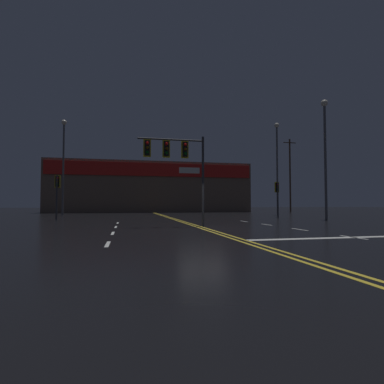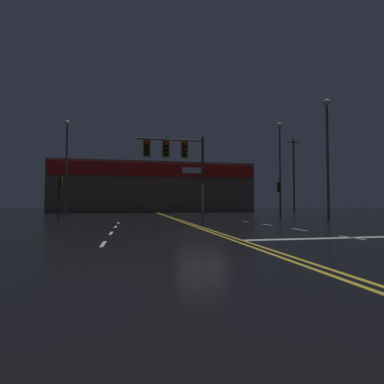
{
  "view_description": "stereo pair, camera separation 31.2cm",
  "coord_description": "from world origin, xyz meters",
  "px_view_note": "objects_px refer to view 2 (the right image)",
  "views": [
    {
      "loc": [
        -3.91,
        -15.18,
        1.26
      ],
      "look_at": [
        0.0,
        2.69,
        2.0
      ],
      "focal_mm": 28.0,
      "sensor_mm": 36.0,
      "label": 1
    },
    {
      "loc": [
        -3.6,
        -15.25,
        1.26
      ],
      "look_at": [
        0.0,
        2.69,
        2.0
      ],
      "focal_mm": 28.0,
      "sensor_mm": 36.0,
      "label": 2
    }
  ],
  "objects_px": {
    "traffic_signal_corner_northwest": "(59,187)",
    "streetlight_median_approach": "(280,157)",
    "streetlight_far_left": "(67,156)",
    "traffic_signal_corner_northeast": "(279,191)",
    "streetlight_near_right": "(327,143)",
    "traffic_signal_median": "(175,155)"
  },
  "relations": [
    {
      "from": "traffic_signal_corner_northwest",
      "to": "streetlight_median_approach",
      "type": "distance_m",
      "value": 23.63
    },
    {
      "from": "streetlight_median_approach",
      "to": "streetlight_far_left",
      "type": "bearing_deg",
      "value": 170.55
    },
    {
      "from": "traffic_signal_corner_northeast",
      "to": "streetlight_far_left",
      "type": "relative_size",
      "value": 0.31
    },
    {
      "from": "traffic_signal_corner_northeast",
      "to": "streetlight_near_right",
      "type": "height_order",
      "value": "streetlight_near_right"
    },
    {
      "from": "traffic_signal_corner_northwest",
      "to": "streetlight_near_right",
      "type": "distance_m",
      "value": 22.05
    },
    {
      "from": "streetlight_far_left",
      "to": "traffic_signal_corner_northeast",
      "type": "bearing_deg",
      "value": -25.35
    },
    {
      "from": "traffic_signal_corner_northeast",
      "to": "streetlight_median_approach",
      "type": "bearing_deg",
      "value": 61.49
    },
    {
      "from": "traffic_signal_median",
      "to": "streetlight_near_right",
      "type": "height_order",
      "value": "streetlight_near_right"
    },
    {
      "from": "streetlight_near_right",
      "to": "streetlight_far_left",
      "type": "height_order",
      "value": "streetlight_far_left"
    },
    {
      "from": "traffic_signal_median",
      "to": "traffic_signal_corner_northwest",
      "type": "bearing_deg",
      "value": 132.85
    },
    {
      "from": "traffic_signal_median",
      "to": "traffic_signal_corner_northwest",
      "type": "distance_m",
      "value": 11.94
    },
    {
      "from": "traffic_signal_corner_northwest",
      "to": "streetlight_near_right",
      "type": "bearing_deg",
      "value": -10.07
    },
    {
      "from": "streetlight_near_right",
      "to": "streetlight_far_left",
      "type": "distance_m",
      "value": 26.89
    },
    {
      "from": "streetlight_near_right",
      "to": "streetlight_far_left",
      "type": "bearing_deg",
      "value": 148.65
    },
    {
      "from": "traffic_signal_median",
      "to": "streetlight_median_approach",
      "type": "height_order",
      "value": "streetlight_median_approach"
    },
    {
      "from": "traffic_signal_corner_northeast",
      "to": "streetlight_near_right",
      "type": "bearing_deg",
      "value": -62.45
    },
    {
      "from": "traffic_signal_median",
      "to": "traffic_signal_corner_northwest",
      "type": "height_order",
      "value": "traffic_signal_median"
    },
    {
      "from": "streetlight_near_right",
      "to": "streetlight_median_approach",
      "type": "distance_m",
      "value": 10.06
    },
    {
      "from": "traffic_signal_corner_northeast",
      "to": "streetlight_median_approach",
      "type": "xyz_separation_m",
      "value": [
        3.19,
        5.87,
        4.27
      ]
    },
    {
      "from": "traffic_signal_median",
      "to": "streetlight_far_left",
      "type": "distance_m",
      "value": 21.36
    },
    {
      "from": "traffic_signal_corner_northeast",
      "to": "streetlight_far_left",
      "type": "distance_m",
      "value": 23.42
    },
    {
      "from": "streetlight_median_approach",
      "to": "streetlight_far_left",
      "type": "xyz_separation_m",
      "value": [
        -24.0,
        3.99,
        0.01
      ]
    }
  ]
}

